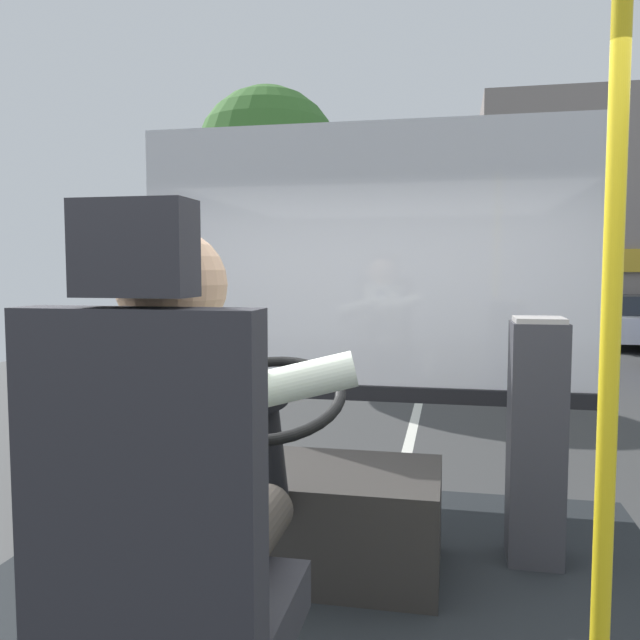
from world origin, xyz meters
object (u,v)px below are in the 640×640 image
(bus_driver, at_px, (184,458))
(parked_car_silver, at_px, (590,306))
(handrail_pole, at_px, (609,365))
(steering_console, at_px, (298,512))
(parked_car_white, at_px, (639,320))
(driver_seat, at_px, (165,570))
(fare_box, at_px, (536,441))

(bus_driver, bearing_deg, parked_car_silver, 76.72)
(handrail_pole, bearing_deg, parked_car_silver, 78.84)
(bus_driver, height_order, parked_car_silver, bus_driver)
(steering_console, bearing_deg, parked_car_white, 71.06)
(parked_car_white, bearing_deg, handrail_pole, -105.03)
(parked_car_silver, bearing_deg, steering_console, -103.92)
(driver_seat, relative_size, bus_driver, 1.60)
(bus_driver, xyz_separation_m, fare_box, (0.92, 1.34, -0.27))
(driver_seat, relative_size, parked_car_silver, 0.34)
(fare_box, height_order, parked_car_silver, fare_box)
(bus_driver, bearing_deg, steering_console, 90.00)
(bus_driver, height_order, steering_console, bus_driver)
(driver_seat, xyz_separation_m, parked_car_white, (5.33, 16.72, -0.69))
(steering_console, relative_size, parked_car_silver, 0.28)
(bus_driver, height_order, fare_box, bus_driver)
(driver_seat, height_order, parked_car_silver, driver_seat)
(bus_driver, relative_size, parked_car_white, 0.20)
(handrail_pole, bearing_deg, bus_driver, -166.54)
(driver_seat, xyz_separation_m, handrail_pole, (0.93, 0.33, 0.41))
(bus_driver, bearing_deg, handrail_pole, 13.46)
(steering_console, relative_size, fare_box, 1.11)
(steering_console, bearing_deg, fare_box, 15.58)
(bus_driver, relative_size, parked_car_silver, 0.21)
(bus_driver, bearing_deg, fare_box, 55.64)
(bus_driver, relative_size, fare_box, 0.83)
(handrail_pole, relative_size, parked_car_silver, 0.50)
(driver_seat, distance_m, parked_car_silver, 23.52)
(fare_box, relative_size, parked_car_white, 0.24)
(driver_seat, bearing_deg, parked_car_silver, 76.78)
(driver_seat, xyz_separation_m, steering_console, (0.00, 1.19, -0.33))
(parked_car_silver, bearing_deg, driver_seat, -103.22)
(driver_seat, xyz_separation_m, bus_driver, (0.00, 0.11, 0.21))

